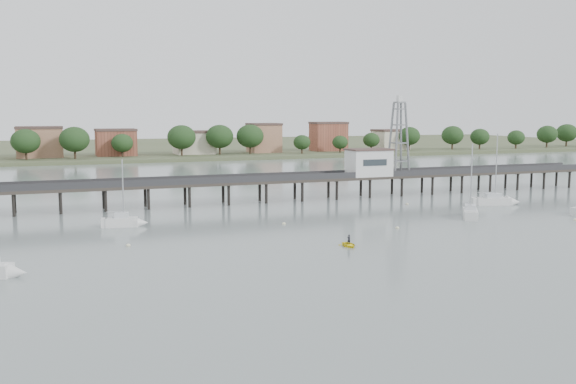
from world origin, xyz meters
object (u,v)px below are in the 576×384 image
at_px(lattice_tower, 399,139).
at_px(yellow_dinghy, 349,246).
at_px(sailboat_c, 470,212).
at_px(white_tender, 123,223).
at_px(sailboat_e, 500,201).
at_px(sailboat_b, 127,222).
at_px(pier, 245,182).

relative_size(lattice_tower, yellow_dinghy, 5.45).
xyz_separation_m(sailboat_c, yellow_dinghy, (-27.68, -13.58, -0.65)).
bearing_deg(white_tender, lattice_tower, 36.08).
relative_size(lattice_tower, sailboat_e, 1.17).
bearing_deg(sailboat_e, sailboat_c, -127.67).
distance_m(sailboat_e, yellow_dinghy, 46.50).
height_order(sailboat_c, white_tender, sailboat_c).
distance_m(lattice_tower, sailboat_b, 57.83).
relative_size(pier, white_tender, 33.81).
distance_m(lattice_tower, sailboat_e, 23.16).
height_order(sailboat_c, yellow_dinghy, sailboat_c).
height_order(sailboat_c, sailboat_e, sailboat_e).
relative_size(sailboat_e, white_tender, 2.98).
xyz_separation_m(sailboat_b, sailboat_e, (64.20, -0.89, -0.02)).
xyz_separation_m(pier, sailboat_e, (41.48, -18.10, -3.15)).
bearing_deg(white_tender, pier, 54.93).
xyz_separation_m(sailboat_b, white_tender, (-0.52, 0.34, -0.17)).
height_order(sailboat_b, white_tender, sailboat_b).
bearing_deg(sailboat_b, pier, 45.54).
bearing_deg(pier, sailboat_c, -43.55).
relative_size(white_tender, yellow_dinghy, 1.56).
bearing_deg(lattice_tower, white_tender, -162.87).
bearing_deg(yellow_dinghy, sailboat_c, 30.08).
relative_size(lattice_tower, white_tender, 3.49).
bearing_deg(sailboat_e, white_tender, -163.71).
bearing_deg(sailboat_b, white_tender, 155.28).
distance_m(lattice_tower, yellow_dinghy, 52.15).
xyz_separation_m(sailboat_c, sailboat_e, (12.94, 9.04, -0.01)).
bearing_deg(pier, white_tender, -144.02).
bearing_deg(white_tender, yellow_dinghy, -25.76).
bearing_deg(pier, sailboat_b, -142.86).
height_order(pier, white_tender, pier).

